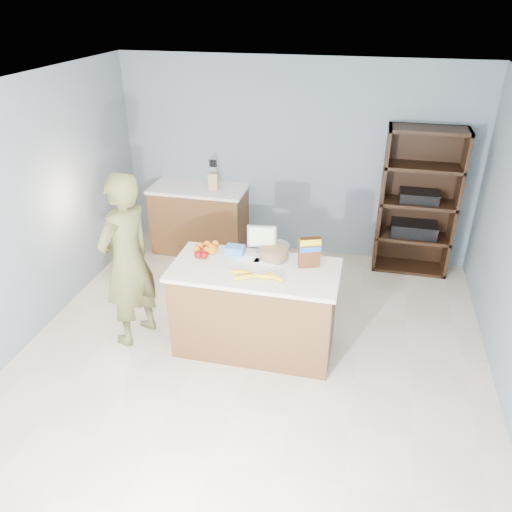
% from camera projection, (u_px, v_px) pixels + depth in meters
% --- Properties ---
extents(floor, '(4.50, 5.00, 0.02)m').
position_uv_depth(floor, '(248.00, 365.00, 4.76)').
color(floor, beige).
rests_on(floor, ground).
extents(walls, '(4.52, 5.02, 2.51)m').
position_uv_depth(walls, '(246.00, 204.00, 3.98)').
color(walls, gray).
rests_on(walls, ground).
extents(counter_peninsula, '(1.56, 0.76, 0.90)m').
position_uv_depth(counter_peninsula, '(255.00, 312.00, 4.82)').
color(counter_peninsula, brown).
rests_on(counter_peninsula, ground).
extents(back_cabinet, '(1.24, 0.62, 0.90)m').
position_uv_depth(back_cabinet, '(200.00, 219.00, 6.67)').
color(back_cabinet, brown).
rests_on(back_cabinet, ground).
extents(shelving_unit, '(0.90, 0.40, 1.80)m').
position_uv_depth(shelving_unit, '(417.00, 204.00, 6.06)').
color(shelving_unit, black).
rests_on(shelving_unit, ground).
extents(person, '(0.60, 0.74, 1.76)m').
position_uv_depth(person, '(127.00, 261.00, 4.76)').
color(person, brown).
rests_on(person, ground).
extents(knife_block, '(0.12, 0.10, 0.31)m').
position_uv_depth(knife_block, '(214.00, 181.00, 6.33)').
color(knife_block, tan).
rests_on(knife_block, back_cabinet).
extents(envelopes, '(0.39, 0.15, 0.00)m').
position_uv_depth(envelopes, '(257.00, 260.00, 4.72)').
color(envelopes, white).
rests_on(envelopes, counter_peninsula).
extents(bananas, '(0.53, 0.22, 0.05)m').
position_uv_depth(bananas, '(256.00, 276.00, 4.42)').
color(bananas, yellow).
rests_on(bananas, counter_peninsula).
extents(apples, '(0.13, 0.20, 0.07)m').
position_uv_depth(apples, '(203.00, 253.00, 4.78)').
color(apples, maroon).
rests_on(apples, counter_peninsula).
extents(oranges, '(0.23, 0.24, 0.07)m').
position_uv_depth(oranges, '(208.00, 248.00, 4.87)').
color(oranges, orange).
rests_on(oranges, counter_peninsula).
extents(blue_carton, '(0.18, 0.13, 0.08)m').
position_uv_depth(blue_carton, '(235.00, 250.00, 4.82)').
color(blue_carton, blue).
rests_on(blue_carton, counter_peninsula).
extents(salad_bowl, '(0.30, 0.30, 0.13)m').
position_uv_depth(salad_bowl, '(274.00, 252.00, 4.74)').
color(salad_bowl, '#267219').
rests_on(salad_bowl, counter_peninsula).
extents(tv, '(0.28, 0.12, 0.28)m').
position_uv_depth(tv, '(262.00, 237.00, 4.79)').
color(tv, silver).
rests_on(tv, counter_peninsula).
extents(cereal_box, '(0.21, 0.13, 0.29)m').
position_uv_depth(cereal_box, '(310.00, 250.00, 4.54)').
color(cereal_box, '#592B14').
rests_on(cereal_box, counter_peninsula).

